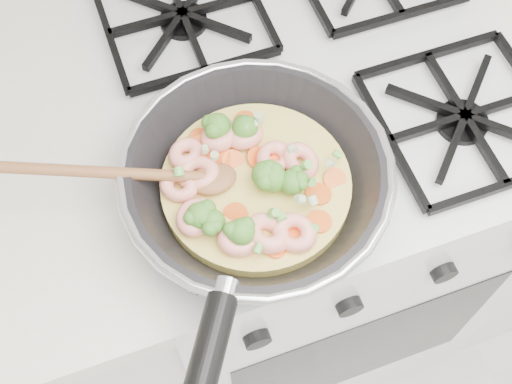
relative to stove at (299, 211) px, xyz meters
name	(u,v)px	position (x,y,z in m)	size (l,w,h in m)	color
stove	(299,211)	(0.00, 0.00, 0.00)	(0.60, 0.60, 0.92)	white
skillet	(253,184)	(-0.16, -0.17, 0.50)	(0.46, 0.47, 0.09)	black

